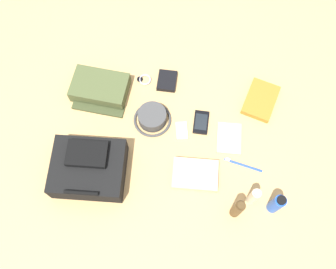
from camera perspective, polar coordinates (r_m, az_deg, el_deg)
The scene contains 15 objects.
ground_plane at distance 1.76m, azimuth -0.00°, elevation -0.62°, with size 2.64×2.02×0.02m, color tan.
backpack at distance 1.67m, azimuth -11.91°, elevation -5.00°, with size 0.31×0.26×0.15m.
toiletry_pouch at distance 1.85m, azimuth -10.27°, elevation 6.86°, with size 0.28×0.24×0.07m.
bucket_hat at distance 1.76m, azimuth -2.39°, elevation 2.58°, with size 0.18×0.18×0.07m.
deodorant_spray at distance 1.65m, azimuth 16.11°, elevation -10.07°, with size 0.05×0.05×0.16m.
lotion_bottle at distance 1.63m, azimuth 12.82°, elevation -9.15°, with size 0.04×0.04×0.16m.
cologne_bottle at distance 1.60m, azimuth 10.47°, elevation -11.04°, with size 0.04×0.04×0.17m.
paperback_novel at distance 1.87m, azimuth 13.83°, elevation 5.07°, with size 0.19×0.23×0.03m.
cell_phone at distance 1.78m, azimuth 5.02°, elevation 1.85°, with size 0.08×0.12×0.01m.
media_player at distance 1.76m, azimuth 2.11°, elevation 0.62°, with size 0.06×0.09×0.01m.
wristwatch at distance 1.88m, azimuth -3.60°, elevation 8.30°, with size 0.07×0.06×0.01m.
toothbrush at distance 1.73m, azimuth 10.98°, elevation -4.46°, with size 0.17×0.06×0.02m.
wallet at distance 1.86m, azimuth -0.16°, elevation 8.13°, with size 0.09×0.11×0.02m, color black.
notepad at distance 1.76m, azimuth 9.21°, elevation -0.58°, with size 0.11×0.15×0.02m, color beige.
folded_towel at distance 1.68m, azimuth 4.14°, elevation -6.07°, with size 0.20×0.14×0.04m, color #C6B289.
Camera 1 is at (-0.04, 0.63, 1.63)m, focal length 40.26 mm.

